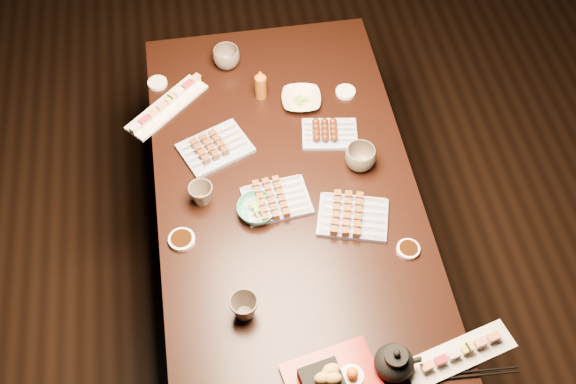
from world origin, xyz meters
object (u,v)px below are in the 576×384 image
object	(u,v)px
teacup_near_left	(244,307)
yakitori_plate_center	(277,197)
edamame_bowl_green	(257,210)
teacup_far_right	(226,58)
sushi_platter_far	(166,104)
teacup_far_left	(201,194)
sushi_platter_near	(460,353)
yakitori_plate_right	(353,214)
teacup_mid_right	(360,158)
dining_table	(290,263)
yakitori_plate_left	(215,144)
teapot	(395,361)
condiment_bottle	(261,84)
edamame_bowl_cream	(301,100)
tempura_tray	(335,379)

from	to	relation	value
teacup_near_left	yakitori_plate_center	bearing A→B (deg)	68.10
edamame_bowl_green	teacup_far_right	bearing A→B (deg)	91.74
sushi_platter_far	teacup_far_left	size ratio (longest dim) A/B	4.16
sushi_platter_near	teacup_far_right	world-z (taller)	teacup_far_right
yakitori_plate_right	teacup_mid_right	distance (m)	0.23
dining_table	edamame_bowl_green	bearing A→B (deg)	170.32
yakitori_plate_left	yakitori_plate_center	bearing A→B (deg)	-77.87
teacup_far_right	teacup_mid_right	bearing A→B (deg)	-54.60
yakitori_plate_left	teapot	xyz separation A→B (m)	(0.43, -0.91, 0.03)
sushi_platter_far	yakitori_plate_left	distance (m)	0.28
yakitori_plate_center	condiment_bottle	world-z (taller)	condiment_bottle
sushi_platter_near	teapot	world-z (taller)	teapot
teacup_far_right	yakitori_plate_left	bearing A→B (deg)	-101.99
sushi_platter_far	teapot	world-z (taller)	teapot
yakitori_plate_left	sushi_platter_near	bearing A→B (deg)	-77.58
sushi_platter_far	teacup_far_right	size ratio (longest dim) A/B	3.34
yakitori_plate_center	sushi_platter_near	bearing A→B (deg)	-60.66
sushi_platter_far	teapot	distance (m)	1.28
edamame_bowl_green	teacup_mid_right	world-z (taller)	teacup_mid_right
edamame_bowl_green	edamame_bowl_cream	size ratio (longest dim) A/B	0.92
sushi_platter_near	teacup_far_left	xyz separation A→B (m)	(-0.70, 0.68, 0.02)
yakitori_plate_center	edamame_bowl_green	size ratio (longest dim) A/B	1.64
yakitori_plate_center	teapot	distance (m)	0.69
tempura_tray	teacup_far_right	size ratio (longest dim) A/B	2.55
dining_table	yakitori_plate_left	size ratio (longest dim) A/B	7.51
sushi_platter_far	yakitori_plate_left	xyz separation A→B (m)	(0.16, -0.23, 0.01)
edamame_bowl_cream	dining_table	bearing A→B (deg)	-104.22
teacup_near_left	yakitori_plate_right	bearing A→B (deg)	35.80
teacup_mid_right	condiment_bottle	distance (m)	0.49
dining_table	sushi_platter_near	world-z (taller)	sushi_platter_near
edamame_bowl_cream	teacup_far_right	bearing A→B (deg)	135.88
sushi_platter_near	condiment_bottle	size ratio (longest dim) A/B	2.60
tempura_tray	teacup_far_right	bearing A→B (deg)	86.01
dining_table	yakitori_plate_right	size ratio (longest dim) A/B	7.75
dining_table	condiment_bottle	size ratio (longest dim) A/B	13.50
sushi_platter_near	sushi_platter_far	xyz separation A→B (m)	(-0.79, 1.13, 0.00)
teacup_far_left	teapot	xyz separation A→B (m)	(0.50, -0.69, 0.02)
condiment_bottle	teacup_mid_right	bearing A→B (deg)	-52.49
tempura_tray	condiment_bottle	xyz separation A→B (m)	(-0.05, 1.17, 0.02)
condiment_bottle	dining_table	bearing A→B (deg)	-87.08
sushi_platter_far	tempura_tray	world-z (taller)	tempura_tray
teapot	yakitori_plate_right	bearing A→B (deg)	96.59
sushi_platter_near	yakitori_plate_left	size ratio (longest dim) A/B	1.45
edamame_bowl_cream	tempura_tray	size ratio (longest dim) A/B	0.55
yakitori_plate_right	yakitori_plate_left	bearing A→B (deg)	154.93
teacup_near_left	teacup_far_right	distance (m)	1.09
teacup_near_left	teapot	bearing A→B (deg)	-31.25
teacup_far_right	condiment_bottle	world-z (taller)	condiment_bottle
edamame_bowl_cream	tempura_tray	world-z (taller)	tempura_tray
dining_table	teacup_far_right	distance (m)	0.84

